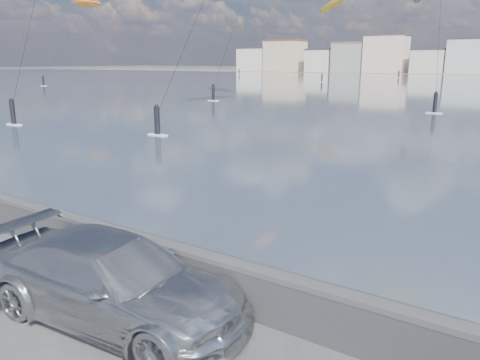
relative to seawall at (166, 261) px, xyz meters
name	(u,v)px	position (x,y,z in m)	size (l,w,h in m)	color
ground	(57,349)	(0.00, -2.70, -0.58)	(700.00, 700.00, 0.00)	#333335
seawall	(166,261)	(0.00, 0.00, 0.00)	(400.00, 0.36, 1.08)	#28282B
car_silver	(114,280)	(0.08, -1.48, 0.19)	(2.17, 5.35, 1.55)	#ADB0B4
kitesurfer_6	(86,5)	(-78.39, 61.93, 15.42)	(7.83, 16.21, 17.42)	orange
kitesurfer_12	(334,6)	(-39.20, 100.40, 16.46)	(8.42, 9.45, 19.77)	#BF8C19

